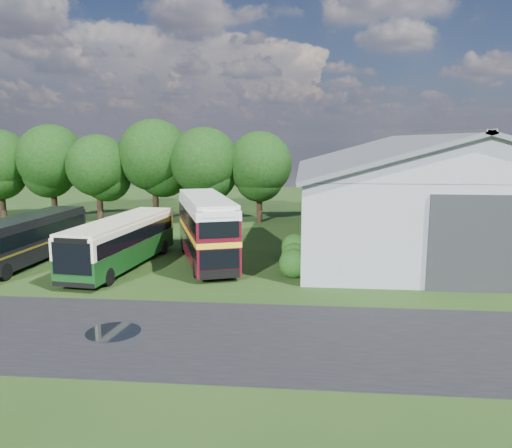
# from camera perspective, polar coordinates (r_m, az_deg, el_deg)

# --- Properties ---
(ground) EXTENTS (120.00, 120.00, 0.00)m
(ground) POSITION_cam_1_polar(r_m,az_deg,el_deg) (23.64, -9.88, -9.51)
(ground) COLOR #183210
(ground) RESTS_ON ground
(asphalt_road) EXTENTS (60.00, 8.00, 0.02)m
(asphalt_road) POSITION_cam_1_polar(r_m,az_deg,el_deg) (20.28, -3.76, -12.69)
(asphalt_road) COLOR black
(asphalt_road) RESTS_ON ground
(puddle) EXTENTS (2.20, 2.20, 0.01)m
(puddle) POSITION_cam_1_polar(r_m,az_deg,el_deg) (21.43, -15.99, -11.81)
(puddle) COLOR black
(puddle) RESTS_ON ground
(storage_shed) EXTENTS (18.80, 24.80, 8.15)m
(storage_shed) POSITION_cam_1_polar(r_m,az_deg,el_deg) (38.70, 18.80, 3.91)
(storage_shed) COLOR gray
(storage_shed) RESTS_ON ground
(tree_left_a) EXTENTS (6.46, 6.46, 9.12)m
(tree_left_a) POSITION_cam_1_polar(r_m,az_deg,el_deg) (51.95, -22.34, 6.94)
(tree_left_a) COLOR black
(tree_left_a) RESTS_ON ground
(tree_left_b) EXTENTS (5.78, 5.78, 8.16)m
(tree_left_b) POSITION_cam_1_polar(r_m,az_deg,el_deg) (48.94, -17.61, 6.35)
(tree_left_b) COLOR black
(tree_left_b) RESTS_ON ground
(tree_mid) EXTENTS (6.80, 6.80, 9.60)m
(tree_mid) POSITION_cam_1_polar(r_m,az_deg,el_deg) (48.42, -11.56, 7.68)
(tree_mid) COLOR black
(tree_mid) RESTS_ON ground
(tree_right_a) EXTENTS (6.26, 6.26, 8.83)m
(tree_right_a) POSITION_cam_1_polar(r_m,az_deg,el_deg) (46.25, -5.92, 7.12)
(tree_right_a) COLOR black
(tree_right_a) RESTS_ON ground
(tree_right_b) EXTENTS (5.98, 5.98, 8.45)m
(tree_right_b) POSITION_cam_1_polar(r_m,az_deg,el_deg) (46.34, 0.40, 6.87)
(tree_right_b) COLOR black
(tree_right_b) RESTS_ON ground
(shrub_front) EXTENTS (1.70, 1.70, 1.70)m
(shrub_front) POSITION_cam_1_polar(r_m,az_deg,el_deg) (28.57, 4.32, -6.01)
(shrub_front) COLOR #194714
(shrub_front) RESTS_ON ground
(shrub_mid) EXTENTS (1.60, 1.60, 1.60)m
(shrub_mid) POSITION_cam_1_polar(r_m,az_deg,el_deg) (30.50, 4.40, -4.99)
(shrub_mid) COLOR #194714
(shrub_mid) RESTS_ON ground
(shrub_back) EXTENTS (1.80, 1.80, 1.80)m
(shrub_back) POSITION_cam_1_polar(r_m,az_deg,el_deg) (32.44, 4.47, -4.10)
(shrub_back) COLOR #194714
(shrub_back) RESTS_ON ground
(bus_green_single) EXTENTS (3.68, 10.97, 2.97)m
(bus_green_single) POSITION_cam_1_polar(r_m,az_deg,el_deg) (31.27, -15.11, -1.97)
(bus_green_single) COLOR black
(bus_green_single) RESTS_ON ground
(bus_maroon_double) EXTENTS (5.58, 10.09, 4.22)m
(bus_maroon_double) POSITION_cam_1_polar(r_m,az_deg,el_deg) (31.38, -5.69, -0.66)
(bus_maroon_double) COLOR black
(bus_maroon_double) RESTS_ON ground
(bus_dark_single) EXTENTS (3.09, 10.80, 2.94)m
(bus_dark_single) POSITION_cam_1_polar(r_m,az_deg,el_deg) (34.30, -24.75, -1.54)
(bus_dark_single) COLOR black
(bus_dark_single) RESTS_ON ground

